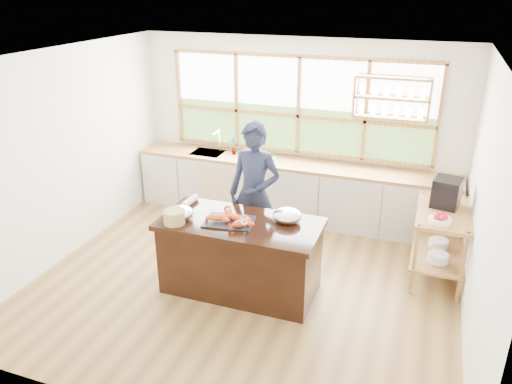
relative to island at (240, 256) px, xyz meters
The scene contains 18 objects.
ground_plane 0.50m from the island, 90.00° to the left, with size 5.00×5.00×0.00m, color olive.
room_shell 1.48m from the island, 88.06° to the left, with size 5.02×4.52×2.71m.
back_counter 2.14m from the island, 90.50° to the left, with size 4.90×0.63×0.90m.
right_shelf_unit 2.45m from the island, 26.44° to the left, with size 0.62×1.10×0.90m.
island is the anchor object (origin of this frame).
cook 0.86m from the island, 96.55° to the left, with size 0.69×0.45×1.88m, color #191E34.
potted_plant 2.48m from the island, 113.89° to the left, with size 0.16×0.11×0.29m, color slate.
cutting_board 2.24m from the island, 102.40° to the left, with size 0.40×0.30×0.01m, color green.
espresso_machine 2.60m from the island, 29.78° to the left, with size 0.31×0.33×0.35m, color black.
wine_bottle 2.57m from the island, 26.48° to the left, with size 0.08×0.08×0.30m, color #98A84B.
fruit_bowl 2.32m from the island, 19.49° to the left, with size 0.26×0.26×0.11m.
slate_board 0.47m from the island, 154.41° to the right, with size 0.55×0.40×0.02m, color black.
lobster_pile 0.52m from the island, 148.00° to the right, with size 0.52×0.44×0.08m.
mixing_bowl_left 0.87m from the island, 167.57° to the right, with size 0.33×0.33×0.16m, color silver.
mixing_bowl_right 0.75m from the island, 21.54° to the left, with size 0.33×0.33×0.16m, color silver.
wine_glass 0.68m from the island, 58.71° to the right, with size 0.08×0.08×0.22m.
wicker_basket 0.91m from the island, 157.41° to the right, with size 0.24×0.24×0.15m, color tan.
parchment_roll 0.93m from the island, 161.94° to the left, with size 0.08×0.08×0.30m, color silver.
Camera 1 is at (1.90, -4.93, 3.44)m, focal length 35.00 mm.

